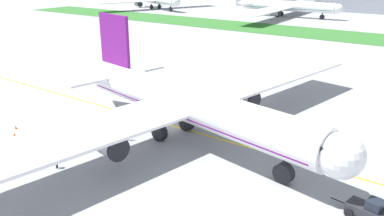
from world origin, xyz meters
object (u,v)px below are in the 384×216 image
Objects in this scene: traffic_cone_port_wing at (16,127)px; parked_airliner_far_centre at (285,6)px; airliner_foreground at (185,104)px; ground_crew_marshaller_front at (56,161)px; ground_crew_wingwalker_port at (106,137)px; ground_crew_wingwalker_starboard at (127,133)px; pushback_tug at (369,210)px; parked_airliner_far_left at (157,0)px; traffic_cone_near_nose at (14,134)px.

traffic_cone_port_wing is 0.01× the size of parked_airliner_far_centre.
ground_crew_marshaller_front is (-7.56, -15.23, -4.31)m from airliner_foreground.
parked_airliner_far_centre reaches higher than ground_crew_wingwalker_port.
traffic_cone_port_wing is at bearing -158.02° from ground_crew_wingwalker_starboard.
airliner_foreground is at bearing 42.62° from ground_crew_wingwalker_port.
ground_crew_wingwalker_starboard is at bearing 83.77° from ground_crew_marshaller_front.
parked_airliner_far_centre reaches higher than pushback_tug.
ground_crew_marshaller_front is 2.75× the size of traffic_cone_port_wing.
ground_crew_wingwalker_port is at bearing -137.38° from airliner_foreground.
parked_airliner_far_left is at bearing 127.91° from ground_crew_wingwalker_port.
ground_crew_wingwalker_port is at bearing -119.08° from ground_crew_wingwalker_starboard.
ground_crew_wingwalker_starboard reaches higher than traffic_cone_near_nose.
pushback_tug is 33.91m from ground_crew_marshaller_front.
airliner_foreground is 0.94× the size of parked_airliner_far_centre.
parked_airliner_far_centre is (-23.63, 149.21, 4.52)m from traffic_cone_near_nose.
ground_crew_wingwalker_starboard is 16.15m from traffic_cone_near_nose.
pushback_tug is 47.64m from traffic_cone_port_wing.
ground_crew_marshaller_front reaches higher than traffic_cone_near_nose.
ground_crew_marshaller_front is at bearing -53.61° from parked_airliner_far_left.
ground_crew_wingwalker_starboard is 0.03× the size of parked_airliner_far_left.
pushback_tug is 3.51× the size of ground_crew_wingwalker_port.
ground_crew_wingwalker_port is 0.02× the size of parked_airliner_far_left.
parked_airliner_far_left is 69.88m from parked_airliner_far_centre.
pushback_tug is 3.26× the size of ground_crew_wingwalker_starboard.
airliner_foreground reaches higher than parked_airliner_far_left.
pushback_tug is at bearing 4.73° from ground_crew_wingwalker_port.
ground_crew_wingwalker_port is 148.18m from parked_airliner_far_centre.
airliner_foreground is 8.97m from ground_crew_wingwalker_starboard.
ground_crew_marshaller_front is (-32.17, -10.72, -0.02)m from pushback_tug.
ground_crew_wingwalker_starboard is at bearing -51.19° from parked_airliner_far_left.
ground_crew_wingwalker_port is 13.73m from traffic_cone_near_nose.
pushback_tug is 9.62× the size of traffic_cone_near_nose.
airliner_foreground is at bearing 169.62° from pushback_tug.
traffic_cone_near_nose is at bearing 169.07° from ground_crew_marshaller_front.
parked_airliner_far_centre is at bearing 104.91° from ground_crew_wingwalker_starboard.
airliner_foreground is at bearing -48.54° from parked_airliner_far_left.
ground_crew_wingwalker_starboard is (-31.02, -0.14, 0.05)m from pushback_tug.
airliner_foreground is at bearing 32.08° from traffic_cone_near_nose.
parked_airliner_far_left is (-105.57, 135.55, 4.08)m from ground_crew_wingwalker_port.
pushback_tug reaches higher than ground_crew_wingwalker_starboard.
ground_crew_marshaller_front is 15.55m from traffic_cone_port_wing.
pushback_tug is at bearing 0.25° from ground_crew_wingwalker_starboard.
traffic_cone_port_wing is 166.55m from parked_airliner_far_left.
pushback_tug is 9.62× the size of traffic_cone_port_wing.
parked_airliner_far_centre is at bearing 107.86° from airliner_foreground.
parked_airliner_far_left reaches higher than parked_airliner_far_centre.
parked_airliner_far_left is (-113.39, 128.35, -0.23)m from airliner_foreground.
airliner_foreground is 171.27m from parked_airliner_far_left.
ground_crew_wingwalker_port is at bearing 23.93° from traffic_cone_near_nose.
traffic_cone_port_wing is 0.01× the size of parked_airliner_far_left.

